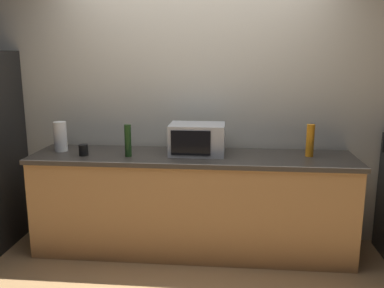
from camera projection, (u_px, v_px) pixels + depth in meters
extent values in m
plane|color=#A87F51|center=(187.00, 272.00, 3.41)|extent=(8.00, 8.00, 0.00)
cube|color=beige|center=(196.00, 99.00, 3.91)|extent=(6.40, 0.10, 2.70)
cube|color=#B27F4C|center=(192.00, 206.00, 3.70)|extent=(2.80, 0.60, 0.86)
cube|color=#38332D|center=(192.00, 157.00, 3.61)|extent=(2.84, 0.64, 0.04)
cube|color=#B7BABF|center=(197.00, 139.00, 3.62)|extent=(0.48, 0.34, 0.27)
cube|color=black|center=(191.00, 143.00, 3.46)|extent=(0.34, 0.01, 0.21)
cylinder|color=white|center=(60.00, 136.00, 3.74)|extent=(0.12, 0.12, 0.27)
cylinder|color=#1E3F19|center=(128.00, 141.00, 3.53)|extent=(0.06, 0.06, 0.28)
cylinder|color=orange|center=(310.00, 140.00, 3.53)|extent=(0.07, 0.07, 0.28)
cylinder|color=black|center=(83.00, 150.00, 3.58)|extent=(0.08, 0.08, 0.10)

